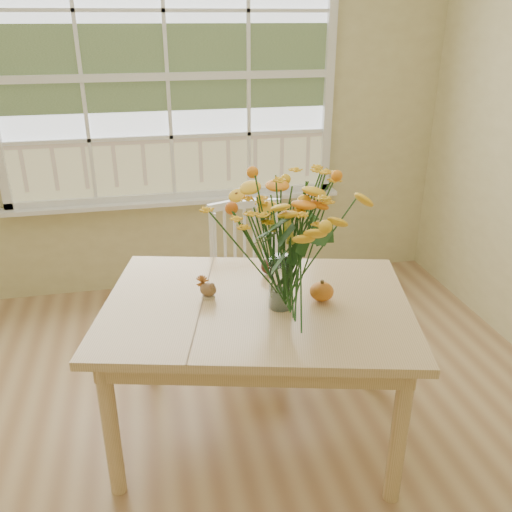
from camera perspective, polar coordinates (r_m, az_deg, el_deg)
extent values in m
cube|color=#C8BC80|center=(3.89, -9.15, 15.27)|extent=(4.00, 0.02, 2.70)
cube|color=silver|center=(3.85, -9.33, 18.18)|extent=(2.20, 0.00, 1.60)
cube|color=white|center=(3.97, -8.47, 5.69)|extent=(2.42, 0.12, 0.03)
cube|color=tan|center=(2.46, 0.10, -5.29)|extent=(1.57, 1.28, 0.04)
cube|color=tan|center=(2.50, 0.10, -6.70)|extent=(1.42, 1.14, 0.10)
cylinder|color=tan|center=(2.44, -15.03, -17.08)|extent=(0.07, 0.07, 0.70)
cylinder|color=tan|center=(3.07, -10.96, -7.35)|extent=(0.07, 0.07, 0.70)
cylinder|color=tan|center=(2.41, 14.81, -17.74)|extent=(0.07, 0.07, 0.70)
cylinder|color=tan|center=(3.04, 11.76, -7.73)|extent=(0.07, 0.07, 0.70)
cube|color=white|center=(3.16, -0.46, -3.92)|extent=(0.45, 0.43, 0.05)
cube|color=white|center=(3.20, -1.20, 1.31)|extent=(0.43, 0.06, 0.49)
cylinder|color=white|center=(3.11, -2.75, -9.33)|extent=(0.04, 0.04, 0.42)
cylinder|color=white|center=(3.38, -3.86, -6.49)|extent=(0.04, 0.04, 0.42)
cylinder|color=white|center=(3.19, 3.18, -8.51)|extent=(0.04, 0.04, 0.42)
cylinder|color=white|center=(3.44, 1.62, -5.80)|extent=(0.04, 0.04, 0.42)
cylinder|color=white|center=(2.37, 2.63, -2.81)|extent=(0.10, 0.10, 0.24)
ellipsoid|color=#C35417|center=(2.46, 6.92, -3.82)|extent=(0.11, 0.11, 0.08)
cylinder|color=#CCB78C|center=(2.50, -5.03, -4.24)|extent=(0.06, 0.06, 0.01)
ellipsoid|color=brown|center=(2.49, -5.06, -3.54)|extent=(0.09, 0.08, 0.06)
ellipsoid|color=#38160F|center=(2.69, 1.46, -1.17)|extent=(0.09, 0.09, 0.08)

